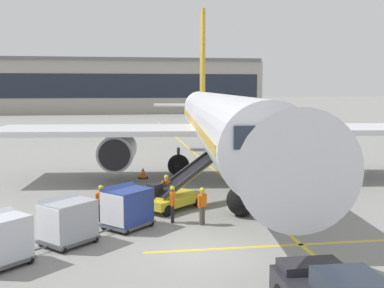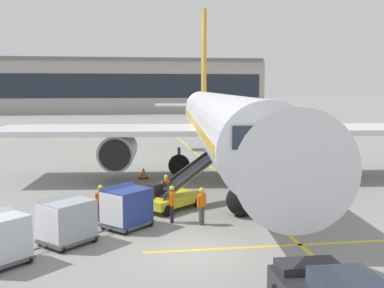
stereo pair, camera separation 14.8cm
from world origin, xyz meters
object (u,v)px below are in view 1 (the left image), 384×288
object	(u,v)px
ground_crew_by_loader	(202,203)
ground_crew_by_carts	(166,189)
parked_airplane	(220,123)
baggage_cart_lead	(127,206)
ground_crew_wingwalker	(101,201)
ground_crew_marshaller	(172,202)
baggage_cart_second	(67,220)
belt_loader	(176,192)
safety_cone_engine_keepout	(143,173)

from	to	relation	value
ground_crew_by_loader	ground_crew_by_carts	distance (m)	3.64
parked_airplane	ground_crew_by_loader	world-z (taller)	parked_airplane
baggage_cart_lead	ground_crew_wingwalker	world-z (taller)	baggage_cart_lead
parked_airplane	ground_crew_marshaller	size ratio (longest dim) A/B	23.30
parked_airplane	baggage_cart_second	distance (m)	16.03
belt_loader	ground_crew_by_carts	bearing A→B (deg)	158.70
belt_loader	ground_crew_by_loader	bearing A→B (deg)	-75.34
parked_airplane	safety_cone_engine_keepout	distance (m)	6.37
safety_cone_engine_keepout	baggage_cart_second	bearing A→B (deg)	-105.26
baggage_cart_lead	baggage_cart_second	distance (m)	3.06
ground_crew_wingwalker	parked_airplane	bearing A→B (deg)	51.66
parked_airplane	ground_crew_wingwalker	distance (m)	12.86
baggage_cart_second	ground_crew_wingwalker	size ratio (longest dim) A/B	1.46
belt_loader	safety_cone_engine_keepout	bearing A→B (deg)	98.37
belt_loader	ground_crew_marshaller	world-z (taller)	belt_loader
safety_cone_engine_keepout	ground_crew_marshaller	bearing A→B (deg)	-85.98
baggage_cart_lead	ground_crew_marshaller	bearing A→B (deg)	14.02
parked_airplane	ground_crew_by_carts	xyz separation A→B (m)	(-4.50, -7.65, -2.84)
parked_airplane	belt_loader	bearing A→B (deg)	-117.21
ground_crew_by_carts	ground_crew_wingwalker	bearing A→B (deg)	-146.36
safety_cone_engine_keepout	parked_airplane	bearing A→B (deg)	-8.01
baggage_cart_second	ground_crew_wingwalker	xyz separation A→B (m)	(1.24, 3.10, -0.00)
parked_airplane	belt_loader	xyz separation A→B (m)	(-4.03, -7.83, -3.01)
parked_airplane	ground_crew_by_carts	world-z (taller)	parked_airplane
baggage_cart_second	ground_crew_wingwalker	world-z (taller)	baggage_cart_second
ground_crew_marshaller	ground_crew_by_loader	bearing A→B (deg)	-22.45
ground_crew_by_carts	ground_crew_wingwalker	world-z (taller)	same
belt_loader	safety_cone_engine_keepout	xyz separation A→B (m)	(-1.26, 8.58, -0.46)
baggage_cart_second	ground_crew_marshaller	xyz separation A→B (m)	(4.52, 2.44, -0.00)
belt_loader	ground_crew_marshaller	xyz separation A→B (m)	(-0.47, -2.67, 0.17)
belt_loader	ground_crew_wingwalker	size ratio (longest dim) A/B	2.80
baggage_cart_lead	ground_crew_marshaller	distance (m)	2.19
safety_cone_engine_keepout	ground_crew_wingwalker	bearing A→B (deg)	-103.25
belt_loader	baggage_cart_second	bearing A→B (deg)	-134.37
baggage_cart_lead	ground_crew_by_loader	distance (m)	3.44
parked_airplane	ground_crew_by_carts	size ratio (longest dim) A/B	23.30
baggage_cart_lead	baggage_cart_second	size ratio (longest dim) A/B	1.00
parked_airplane	ground_crew_marshaller	distance (m)	11.77
ground_crew_by_carts	ground_crew_marshaller	xyz separation A→B (m)	(-0.00, -2.85, 0.00)
ground_crew_by_loader	ground_crew_marshaller	bearing A→B (deg)	157.55
belt_loader	safety_cone_engine_keepout	size ratio (longest dim) A/B	6.44
ground_crew_by_carts	safety_cone_engine_keepout	size ratio (longest dim) A/B	2.29
baggage_cart_lead	ground_crew_marshaller	xyz separation A→B (m)	(2.13, 0.53, -0.00)
ground_crew_wingwalker	safety_cone_engine_keepout	distance (m)	10.89
ground_crew_by_carts	ground_crew_wingwalker	size ratio (longest dim) A/B	1.00
baggage_cart_lead	ground_crew_marshaller	world-z (taller)	baggage_cart_lead
baggage_cart_lead	ground_crew_by_carts	size ratio (longest dim) A/B	1.46
ground_crew_by_carts	safety_cone_engine_keepout	xyz separation A→B (m)	(-0.79, 8.40, -0.63)
baggage_cart_second	baggage_cart_lead	bearing A→B (deg)	38.55
ground_crew_by_loader	safety_cone_engine_keepout	distance (m)	11.99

